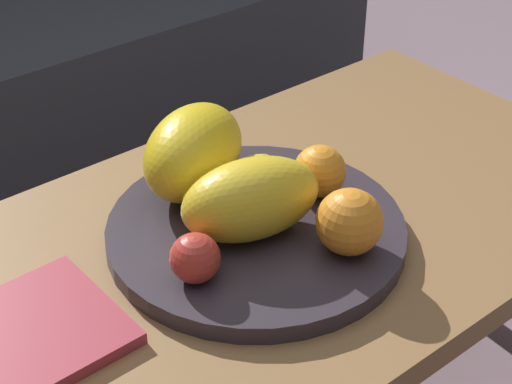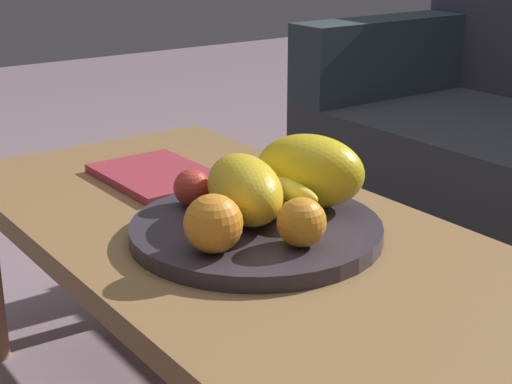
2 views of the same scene
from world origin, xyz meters
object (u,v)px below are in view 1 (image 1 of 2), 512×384
(orange_front, at_px, (320,171))
(melon_large_front, at_px, (251,199))
(orange_left, at_px, (349,222))
(coffee_table, at_px, (231,275))
(fruit_bowl, at_px, (256,231))
(apple_front, at_px, (195,258))
(magazine, at_px, (7,346))
(melon_smaller_beside, at_px, (193,152))
(banana_bunch, at_px, (227,190))

(orange_front, bearing_deg, melon_large_front, -175.49)
(orange_front, height_order, orange_left, orange_left)
(coffee_table, distance_m, melon_large_front, 0.12)
(fruit_bowl, bearing_deg, orange_left, -64.01)
(coffee_table, xyz_separation_m, apple_front, (-0.09, -0.04, 0.10))
(fruit_bowl, distance_m, magazine, 0.34)
(melon_smaller_beside, height_order, magazine, melon_smaller_beside)
(coffee_table, bearing_deg, orange_front, -2.15)
(melon_large_front, relative_size, magazine, 0.73)
(coffee_table, bearing_deg, apple_front, -152.89)
(orange_left, bearing_deg, magazine, 161.96)
(orange_front, relative_size, apple_front, 1.18)
(coffee_table, xyz_separation_m, orange_left, (0.09, -0.12, 0.11))
(fruit_bowl, distance_m, melon_smaller_beside, 0.14)
(banana_bunch, bearing_deg, apple_front, -141.96)
(melon_smaller_beside, distance_m, orange_left, 0.24)
(melon_large_front, bearing_deg, apple_front, -165.08)
(melon_large_front, relative_size, orange_left, 2.17)
(banana_bunch, xyz_separation_m, magazine, (-0.34, -0.04, -0.04))
(orange_left, bearing_deg, apple_front, 157.49)
(melon_smaller_beside, height_order, orange_front, melon_smaller_beside)
(fruit_bowl, bearing_deg, magazine, 177.20)
(coffee_table, height_order, melon_large_front, melon_large_front)
(banana_bunch, relative_size, magazine, 0.65)
(orange_left, relative_size, banana_bunch, 0.52)
(fruit_bowl, relative_size, melon_large_front, 2.14)
(melon_smaller_beside, height_order, apple_front, melon_smaller_beside)
(coffee_table, xyz_separation_m, melon_smaller_beside, (0.02, 0.11, 0.13))
(melon_smaller_beside, relative_size, magazine, 0.72)
(coffee_table, bearing_deg, banana_bunch, 56.63)
(banana_bunch, bearing_deg, fruit_bowl, -83.88)
(melon_smaller_beside, height_order, banana_bunch, melon_smaller_beside)
(orange_left, bearing_deg, melon_large_front, 124.74)
(melon_large_front, height_order, melon_smaller_beside, melon_smaller_beside)
(magazine, bearing_deg, melon_large_front, -5.66)
(banana_bunch, bearing_deg, magazine, -173.73)
(melon_large_front, height_order, apple_front, melon_large_front)
(melon_smaller_beside, height_order, orange_left, melon_smaller_beside)
(coffee_table, bearing_deg, melon_large_front, -36.29)
(fruit_bowl, height_order, orange_front, orange_front)
(apple_front, distance_m, banana_bunch, 0.15)
(apple_front, relative_size, magazine, 0.24)
(apple_front, bearing_deg, orange_front, 9.37)
(orange_front, bearing_deg, fruit_bowl, -179.98)
(coffee_table, relative_size, melon_smaller_beside, 6.76)
(fruit_bowl, xyz_separation_m, orange_front, (0.11, 0.00, 0.05))
(coffee_table, xyz_separation_m, magazine, (-0.30, 0.01, 0.05))
(orange_front, distance_m, orange_left, 0.13)
(coffee_table, distance_m, orange_left, 0.19)
(fruit_bowl, bearing_deg, coffee_table, 171.51)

